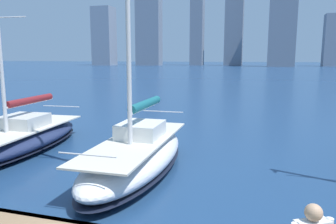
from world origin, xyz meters
The scene contains 3 objects.
city_skyline centered at (-2.47, -160.38, 19.00)m, with size 167.10×23.07×46.46m.
sailboat_teal centered at (0.92, -6.20, 0.74)m, with size 2.72×7.84×13.10m.
sailboat_maroon centered at (7.21, -7.36, 0.57)m, with size 3.57×8.75×9.02m.
Camera 1 is at (-3.47, 4.57, 4.21)m, focal length 35.00 mm.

